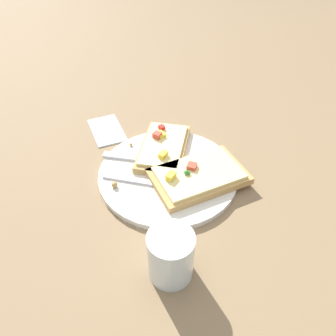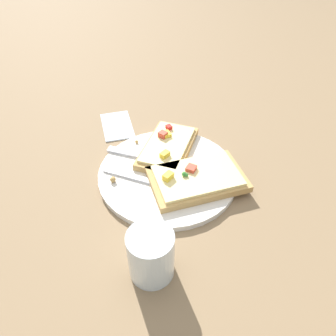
{
  "view_description": "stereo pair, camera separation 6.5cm",
  "coord_description": "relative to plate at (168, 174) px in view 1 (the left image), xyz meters",
  "views": [
    {
      "loc": [
        -0.44,
        0.18,
        0.46
      ],
      "look_at": [
        0.0,
        0.0,
        0.02
      ],
      "focal_mm": 35.0,
      "sensor_mm": 36.0,
      "label": 1
    },
    {
      "loc": [
        -0.46,
        0.12,
        0.46
      ],
      "look_at": [
        0.0,
        0.0,
        0.02
      ],
      "focal_mm": 35.0,
      "sensor_mm": 36.0,
      "label": 2
    }
  ],
  "objects": [
    {
      "name": "ground_plane",
      "position": [
        0.0,
        0.0,
        -0.01
      ],
      "size": [
        4.0,
        4.0,
        0.0
      ],
      "primitive_type": "plane",
      "color": "#7F6647"
    },
    {
      "name": "plate",
      "position": [
        0.0,
        0.0,
        0.0
      ],
      "size": [
        0.28,
        0.28,
        0.01
      ],
      "color": "silver",
      "rests_on": "ground"
    },
    {
      "name": "fork",
      "position": [
        -0.03,
        0.03,
        0.01
      ],
      "size": [
        0.13,
        0.18,
        0.01
      ],
      "rotation": [
        0.0,
        0.0,
        4.09
      ],
      "color": "silver",
      "rests_on": "plate"
    },
    {
      "name": "knife",
      "position": [
        0.05,
        0.04,
        0.01
      ],
      "size": [
        0.12,
        0.17,
        0.01
      ],
      "rotation": [
        0.0,
        0.0,
        4.14
      ],
      "color": "silver",
      "rests_on": "plate"
    },
    {
      "name": "pizza_slice_main",
      "position": [
        -0.04,
        -0.05,
        0.02
      ],
      "size": [
        0.12,
        0.18,
        0.03
      ],
      "rotation": [
        0.0,
        0.0,
        4.75
      ],
      "color": "tan",
      "rests_on": "plate"
    },
    {
      "name": "pizza_slice_corner",
      "position": [
        0.06,
        -0.02,
        0.02
      ],
      "size": [
        0.19,
        0.17,
        0.03
      ],
      "rotation": [
        0.0,
        0.0,
        5.7
      ],
      "color": "tan",
      "rests_on": "plate"
    },
    {
      "name": "crumb_scatter",
      "position": [
        0.02,
        0.07,
        0.01
      ],
      "size": [
        0.12,
        0.19,
        0.01
      ],
      "color": "tan",
      "rests_on": "plate"
    },
    {
      "name": "drinking_glass",
      "position": [
        -0.2,
        0.08,
        0.04
      ],
      "size": [
        0.07,
        0.07,
        0.09
      ],
      "color": "silver",
      "rests_on": "ground"
    },
    {
      "name": "napkin",
      "position": [
        0.2,
        0.07,
        -0.0
      ],
      "size": [
        0.11,
        0.07,
        0.01
      ],
      "color": "silver",
      "rests_on": "ground"
    }
  ]
}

